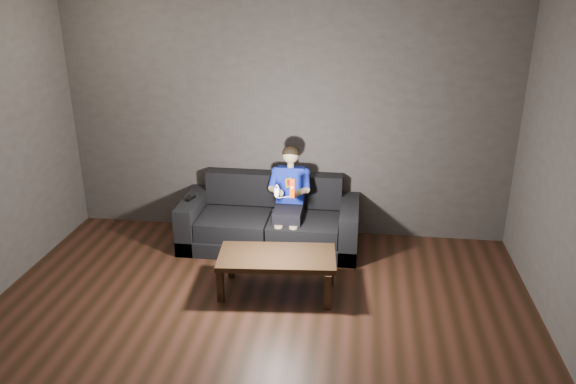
# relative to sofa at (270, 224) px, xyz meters

# --- Properties ---
(floor) EXTENTS (5.00, 5.00, 0.00)m
(floor) POSITION_rel_sofa_xyz_m (0.12, -2.08, -0.24)
(floor) COLOR black
(floor) RESTS_ON ground
(back_wall) EXTENTS (5.00, 0.04, 2.70)m
(back_wall) POSITION_rel_sofa_xyz_m (0.12, 0.42, 1.11)
(back_wall) COLOR #373330
(back_wall) RESTS_ON ground
(ceiling) EXTENTS (5.00, 5.00, 0.02)m
(ceiling) POSITION_rel_sofa_xyz_m (0.12, -2.08, 2.46)
(ceiling) COLOR white
(ceiling) RESTS_ON back_wall
(sofa) EXTENTS (1.94, 0.84, 0.75)m
(sofa) POSITION_rel_sofa_xyz_m (0.00, 0.00, 0.00)
(sofa) COLOR black
(sofa) RESTS_ON floor
(child) EXTENTS (0.44, 0.54, 1.09)m
(child) POSITION_rel_sofa_xyz_m (0.22, -0.05, 0.42)
(child) COLOR black
(child) RESTS_ON sofa
(wii_remote_red) EXTENTS (0.05, 0.07, 0.19)m
(wii_remote_red) POSITION_rel_sofa_xyz_m (0.30, -0.47, 0.62)
(wii_remote_red) COLOR red
(wii_remote_red) RESTS_ON child
(nunchuk_white) EXTENTS (0.06, 0.09, 0.14)m
(nunchuk_white) POSITION_rel_sofa_xyz_m (0.15, -0.46, 0.58)
(nunchuk_white) COLOR silver
(nunchuk_white) RESTS_ON child
(wii_remote_black) EXTENTS (0.08, 0.15, 0.03)m
(wii_remote_black) POSITION_rel_sofa_xyz_m (-0.87, -0.07, 0.30)
(wii_remote_black) COLOR black
(wii_remote_black) RESTS_ON sofa
(coffee_table) EXTENTS (1.14, 0.64, 0.40)m
(coffee_table) POSITION_rel_sofa_xyz_m (0.23, -1.00, 0.10)
(coffee_table) COLOR black
(coffee_table) RESTS_ON floor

